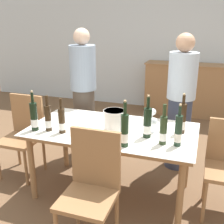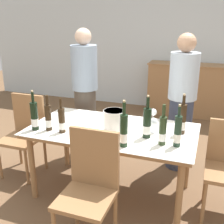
{
  "view_description": "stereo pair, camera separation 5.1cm",
  "coord_description": "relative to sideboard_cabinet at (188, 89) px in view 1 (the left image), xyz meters",
  "views": [
    {
      "loc": [
        0.83,
        -2.46,
        1.81
      ],
      "look_at": [
        0.0,
        0.0,
        0.91
      ],
      "focal_mm": 45.0,
      "sensor_mm": 36.0,
      "label": 1
    },
    {
      "loc": [
        0.88,
        -2.44,
        1.81
      ],
      "look_at": [
        0.0,
        0.0,
        0.91
      ],
      "focal_mm": 45.0,
      "sensor_mm": 36.0,
      "label": 2
    }
  ],
  "objects": [
    {
      "name": "wine_bottle_2",
      "position": [
        -0.98,
        -3.11,
        0.37
      ],
      "size": [
        0.07,
        0.07,
        0.34
      ],
      "color": "#332314",
      "rests_on": "dining_table"
    },
    {
      "name": "person_guest_left",
      "position": [
        0.03,
        -2.07,
        0.33
      ],
      "size": [
        0.33,
        0.33,
        1.63
      ],
      "color": "#383F56",
      "rests_on": "ground_plane"
    },
    {
      "name": "dining_table",
      "position": [
        -0.55,
        -2.87,
        0.18
      ],
      "size": [
        1.66,
        0.9,
        0.73
      ],
      "color": "#996B42",
      "rests_on": "ground_plane"
    },
    {
      "name": "wine_bottle_4",
      "position": [
        -0.02,
        -3.05,
        0.38
      ],
      "size": [
        0.07,
        0.07,
        0.37
      ],
      "color": "#28381E",
      "rests_on": "dining_table"
    },
    {
      "name": "wine_glass_2",
      "position": [
        -0.72,
        -3.22,
        0.36
      ],
      "size": [
        0.09,
        0.09,
        0.16
      ],
      "color": "white",
      "rests_on": "dining_table"
    },
    {
      "name": "person_host",
      "position": [
        -1.19,
        -2.14,
        0.35
      ],
      "size": [
        0.33,
        0.33,
        1.67
      ],
      "color": "#51473D",
      "rests_on": "ground_plane"
    },
    {
      "name": "sideboard_cabinet",
      "position": [
        0.0,
        0.0,
        0.0
      ],
      "size": [
        1.63,
        0.46,
        0.97
      ],
      "color": "#996B42",
      "rests_on": "ground_plane"
    },
    {
      "name": "wine_glass_1",
      "position": [
        -0.15,
        -2.81,
        0.35
      ],
      "size": [
        0.08,
        0.08,
        0.15
      ],
      "color": "white",
      "rests_on": "dining_table"
    },
    {
      "name": "wine_glass_0",
      "position": [
        -0.21,
        -2.51,
        0.35
      ],
      "size": [
        0.08,
        0.08,
        0.14
      ],
      "color": "white",
      "rests_on": "dining_table"
    },
    {
      "name": "ground_plane",
      "position": [
        -0.55,
        -2.87,
        -0.49
      ],
      "size": [
        12.0,
        12.0,
        0.0
      ],
      "primitive_type": "plane",
      "color": "brown"
    },
    {
      "name": "wine_bottle_6",
      "position": [
        0.11,
        -3.04,
        0.38
      ],
      "size": [
        0.06,
        0.06,
        0.38
      ],
      "color": "#1E3323",
      "rests_on": "dining_table"
    },
    {
      "name": "wine_bottle_3",
      "position": [
        0.11,
        -2.74,
        0.39
      ],
      "size": [
        0.07,
        0.07,
        0.39
      ],
      "color": "#332314",
      "rests_on": "dining_table"
    },
    {
      "name": "chair_near_front",
      "position": [
        -0.5,
        -3.54,
        0.06
      ],
      "size": [
        0.42,
        0.42,
        0.96
      ],
      "color": "#996B42",
      "rests_on": "ground_plane"
    },
    {
      "name": "ice_bucket",
      "position": [
        -0.52,
        -2.9,
        0.36
      ],
      "size": [
        0.22,
        0.22,
        0.21
      ],
      "color": "white",
      "rests_on": "dining_table"
    },
    {
      "name": "chair_left_end",
      "position": [
        -1.67,
        -2.78,
        0.05
      ],
      "size": [
        0.42,
        0.42,
        0.94
      ],
      "color": "#996B42",
      "rests_on": "ground_plane"
    },
    {
      "name": "wine_bottle_7",
      "position": [
        -1.13,
        -3.1,
        0.38
      ],
      "size": [
        0.06,
        0.06,
        0.36
      ],
      "color": "#332314",
      "rests_on": "dining_table"
    },
    {
      "name": "wine_bottle_5",
      "position": [
        -0.18,
        -2.95,
        0.38
      ],
      "size": [
        0.08,
        0.08,
        0.41
      ],
      "color": "black",
      "rests_on": "dining_table"
    },
    {
      "name": "back_wall",
      "position": [
        -0.55,
        0.29,
        0.91
      ],
      "size": [
        8.0,
        0.1,
        2.8
      ],
      "color": "silver",
      "rests_on": "ground_plane"
    },
    {
      "name": "wine_bottle_0",
      "position": [
        -0.33,
        -3.2,
        0.39
      ],
      "size": [
        0.07,
        0.07,
        0.42
      ],
      "color": "black",
      "rests_on": "dining_table"
    },
    {
      "name": "wine_bottle_1",
      "position": [
        -1.26,
        -3.14,
        0.38
      ],
      "size": [
        0.07,
        0.07,
        0.4
      ],
      "color": "black",
      "rests_on": "dining_table"
    }
  ]
}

